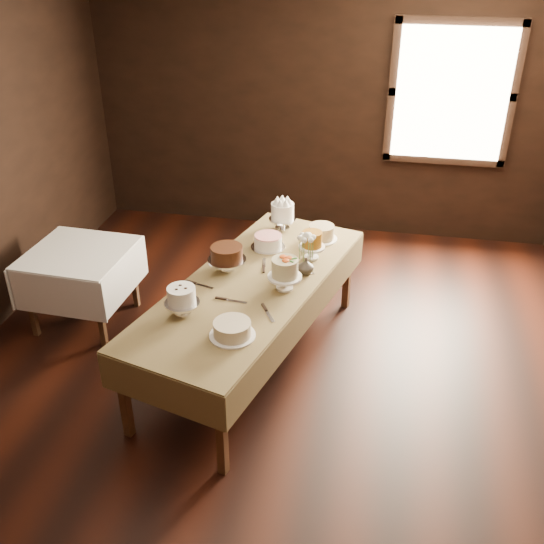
{
  "coord_description": "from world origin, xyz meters",
  "views": [
    {
      "loc": [
        0.74,
        -3.6,
        3.16
      ],
      "look_at": [
        0.0,
        0.2,
        0.95
      ],
      "focal_mm": 41.33,
      "sensor_mm": 36.0,
      "label": 1
    }
  ],
  "objects_px": {
    "cake_meringue": "(282,217)",
    "cake_lattice": "(268,242)",
    "cake_speckled": "(321,233)",
    "cake_swirl": "(182,302)",
    "cake_server_b": "(270,316)",
    "cake_server_c": "(264,262)",
    "cake_server_e": "(205,286)",
    "cake_cream": "(232,330)",
    "cake_flowers": "(285,276)",
    "cake_server_d": "(305,273)",
    "cake_caramel": "(312,247)",
    "side_table": "(79,260)",
    "flower_vase": "(306,266)",
    "display_table": "(251,289)",
    "cake_server_a": "(237,301)",
    "cake_chocolate": "(227,259)"
  },
  "relations": [
    {
      "from": "cake_server_e",
      "to": "flower_vase",
      "type": "bearing_deg",
      "value": 41.2
    },
    {
      "from": "cake_meringue",
      "to": "cake_lattice",
      "type": "relative_size",
      "value": 0.89
    },
    {
      "from": "cake_lattice",
      "to": "cake_chocolate",
      "type": "height_order",
      "value": "cake_chocolate"
    },
    {
      "from": "cake_server_c",
      "to": "side_table",
      "type": "bearing_deg",
      "value": 79.78
    },
    {
      "from": "display_table",
      "to": "cake_speckled",
      "type": "relative_size",
      "value": 8.43
    },
    {
      "from": "cake_meringue",
      "to": "cake_server_d",
      "type": "xyz_separation_m",
      "value": [
        0.31,
        -0.75,
        -0.11
      ]
    },
    {
      "from": "cake_meringue",
      "to": "cake_swirl",
      "type": "xyz_separation_m",
      "value": [
        -0.44,
        -1.48,
        -0.02
      ]
    },
    {
      "from": "cake_server_c",
      "to": "display_table",
      "type": "bearing_deg",
      "value": 163.34
    },
    {
      "from": "display_table",
      "to": "cake_speckled",
      "type": "distance_m",
      "value": 0.94
    },
    {
      "from": "display_table",
      "to": "cake_chocolate",
      "type": "bearing_deg",
      "value": 146.35
    },
    {
      "from": "cake_meringue",
      "to": "cake_server_e",
      "type": "xyz_separation_m",
      "value": [
        -0.4,
        -1.08,
        -0.11
      ]
    },
    {
      "from": "cake_cream",
      "to": "cake_server_d",
      "type": "bearing_deg",
      "value": 69.04
    },
    {
      "from": "cake_caramel",
      "to": "cake_server_c",
      "type": "height_order",
      "value": "cake_caramel"
    },
    {
      "from": "cake_flowers",
      "to": "cake_server_e",
      "type": "xyz_separation_m",
      "value": [
        -0.59,
        -0.08,
        -0.11
      ]
    },
    {
      "from": "cake_server_b",
      "to": "cake_swirl",
      "type": "bearing_deg",
      "value": -111.86
    },
    {
      "from": "display_table",
      "to": "cake_server_b",
      "type": "xyz_separation_m",
      "value": [
        0.23,
        -0.43,
        0.06
      ]
    },
    {
      "from": "cake_cream",
      "to": "cake_server_d",
      "type": "xyz_separation_m",
      "value": [
        0.35,
        0.91,
        -0.05
      ]
    },
    {
      "from": "flower_vase",
      "to": "side_table",
      "type": "bearing_deg",
      "value": 177.31
    },
    {
      "from": "cake_server_b",
      "to": "cake_server_c",
      "type": "xyz_separation_m",
      "value": [
        -0.2,
        0.75,
        0.0
      ]
    },
    {
      "from": "display_table",
      "to": "cake_flowers",
      "type": "height_order",
      "value": "cake_flowers"
    },
    {
      "from": "cake_server_c",
      "to": "cake_server_d",
      "type": "distance_m",
      "value": 0.36
    },
    {
      "from": "cake_lattice",
      "to": "cake_chocolate",
      "type": "xyz_separation_m",
      "value": [
        -0.24,
        -0.44,
        0.05
      ]
    },
    {
      "from": "cake_speckled",
      "to": "cake_swirl",
      "type": "distance_m",
      "value": 1.56
    },
    {
      "from": "cake_swirl",
      "to": "cake_server_e",
      "type": "relative_size",
      "value": 1.03
    },
    {
      "from": "cake_server_b",
      "to": "flower_vase",
      "type": "xyz_separation_m",
      "value": [
        0.15,
        0.64,
        0.06
      ]
    },
    {
      "from": "cake_meringue",
      "to": "cake_cream",
      "type": "relative_size",
      "value": 0.83
    },
    {
      "from": "side_table",
      "to": "cake_lattice",
      "type": "height_order",
      "value": "cake_lattice"
    },
    {
      "from": "cake_speckled",
      "to": "cake_cream",
      "type": "height_order",
      "value": "cake_speckled"
    },
    {
      "from": "cake_swirl",
      "to": "cake_server_d",
      "type": "bearing_deg",
      "value": 44.09
    },
    {
      "from": "cake_flowers",
      "to": "cake_server_d",
      "type": "distance_m",
      "value": 0.3
    },
    {
      "from": "cake_server_a",
      "to": "cake_lattice",
      "type": "bearing_deg",
      "value": 92.04
    },
    {
      "from": "cake_meringue",
      "to": "cake_lattice",
      "type": "height_order",
      "value": "cake_meringue"
    },
    {
      "from": "cake_server_a",
      "to": "cake_server_d",
      "type": "distance_m",
      "value": 0.65
    },
    {
      "from": "cake_lattice",
      "to": "cake_server_c",
      "type": "distance_m",
      "value": 0.27
    },
    {
      "from": "cake_server_a",
      "to": "cake_chocolate",
      "type": "bearing_deg",
      "value": 118.63
    },
    {
      "from": "cake_lattice",
      "to": "cake_chocolate",
      "type": "bearing_deg",
      "value": -118.61
    },
    {
      "from": "cake_chocolate",
      "to": "cake_server_c",
      "type": "distance_m",
      "value": 0.32
    },
    {
      "from": "display_table",
      "to": "cake_chocolate",
      "type": "xyz_separation_m",
      "value": [
        -0.22,
        0.15,
        0.15
      ]
    },
    {
      "from": "cake_caramel",
      "to": "cake_speckled",
      "type": "bearing_deg",
      "value": 84.3
    },
    {
      "from": "cake_flowers",
      "to": "cake_server_b",
      "type": "relative_size",
      "value": 1.09
    },
    {
      "from": "cake_meringue",
      "to": "cake_server_a",
      "type": "relative_size",
      "value": 1.06
    },
    {
      "from": "cake_caramel",
      "to": "cake_server_b",
      "type": "bearing_deg",
      "value": -100.44
    },
    {
      "from": "cake_server_d",
      "to": "cake_server_a",
      "type": "bearing_deg",
      "value": -142.84
    },
    {
      "from": "cake_swirl",
      "to": "cake_server_b",
      "type": "bearing_deg",
      "value": 8.31
    },
    {
      "from": "side_table",
      "to": "cake_server_b",
      "type": "relative_size",
      "value": 3.6
    },
    {
      "from": "cake_flowers",
      "to": "cake_cream",
      "type": "bearing_deg",
      "value": -109.49
    },
    {
      "from": "cake_caramel",
      "to": "cake_cream",
      "type": "relative_size",
      "value": 0.8
    },
    {
      "from": "cake_chocolate",
      "to": "cake_server_b",
      "type": "bearing_deg",
      "value": -51.8
    },
    {
      "from": "display_table",
      "to": "cake_chocolate",
      "type": "height_order",
      "value": "cake_chocolate"
    },
    {
      "from": "side_table",
      "to": "cake_lattice",
      "type": "xyz_separation_m",
      "value": [
        1.59,
        0.27,
        0.18
      ]
    }
  ]
}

